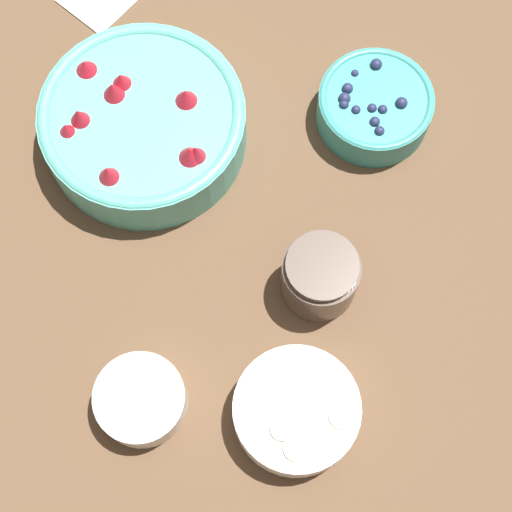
{
  "coord_description": "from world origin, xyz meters",
  "views": [
    {
      "loc": [
        -0.37,
        -0.18,
        1.04
      ],
      "look_at": [
        -0.04,
        -0.09,
        0.04
      ],
      "focal_mm": 60.0,
      "sensor_mm": 36.0,
      "label": 1
    }
  ],
  "objects_px": {
    "bowl_cream": "(140,399)",
    "jar_chocolate": "(320,277)",
    "bowl_strawberries": "(143,123)",
    "bowl_blueberries": "(375,106)",
    "bowl_bananas": "(296,411)"
  },
  "relations": [
    {
      "from": "bowl_cream",
      "to": "bowl_bananas",
      "type": "bearing_deg",
      "value": -79.38
    },
    {
      "from": "bowl_strawberries",
      "to": "bowl_cream",
      "type": "height_order",
      "value": "bowl_strawberries"
    },
    {
      "from": "jar_chocolate",
      "to": "bowl_cream",
      "type": "bearing_deg",
      "value": 139.64
    },
    {
      "from": "bowl_blueberries",
      "to": "jar_chocolate",
      "type": "distance_m",
      "value": 0.25
    },
    {
      "from": "bowl_cream",
      "to": "jar_chocolate",
      "type": "relative_size",
      "value": 1.14
    },
    {
      "from": "bowl_blueberries",
      "to": "bowl_cream",
      "type": "relative_size",
      "value": 1.4
    },
    {
      "from": "bowl_bananas",
      "to": "bowl_cream",
      "type": "xyz_separation_m",
      "value": [
        -0.03,
        0.18,
        -0.0
      ]
    },
    {
      "from": "bowl_strawberries",
      "to": "jar_chocolate",
      "type": "bearing_deg",
      "value": -117.82
    },
    {
      "from": "bowl_blueberries",
      "to": "bowl_cream",
      "type": "distance_m",
      "value": 0.49
    },
    {
      "from": "bowl_strawberries",
      "to": "jar_chocolate",
      "type": "xyz_separation_m",
      "value": [
        -0.14,
        -0.27,
        -0.01
      ]
    },
    {
      "from": "bowl_strawberries",
      "to": "bowl_blueberries",
      "type": "bearing_deg",
      "value": -68.95
    },
    {
      "from": "bowl_strawberries",
      "to": "bowl_cream",
      "type": "relative_size",
      "value": 2.47
    },
    {
      "from": "bowl_blueberries",
      "to": "jar_chocolate",
      "type": "bearing_deg",
      "value": 176.7
    },
    {
      "from": "bowl_cream",
      "to": "jar_chocolate",
      "type": "xyz_separation_m",
      "value": [
        0.2,
        -0.17,
        0.01
      ]
    },
    {
      "from": "bowl_cream",
      "to": "bowl_strawberries",
      "type": "bearing_deg",
      "value": 16.53
    }
  ]
}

